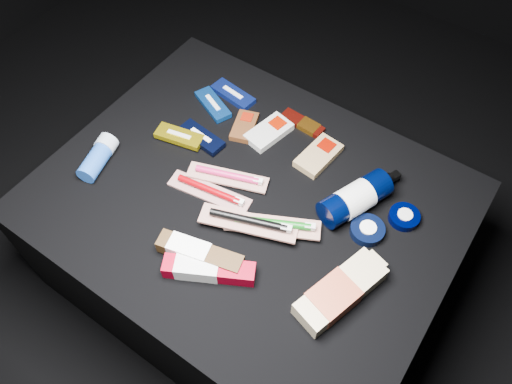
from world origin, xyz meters
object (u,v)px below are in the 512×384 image
Objects in this scene: lotion_bottle at (355,198)px; bodywash_bottle at (339,293)px; deodorant_stick at (98,157)px; toothpaste_carton_red at (205,269)px.

lotion_bottle is 0.24m from bodywash_bottle.
lotion_bottle is at bearing 7.29° from deodorant_stick.
deodorant_stick is 0.68× the size of toothpaste_carton_red.
deodorant_stick is at bearing -135.50° from lotion_bottle.
toothpaste_carton_red is at bearing -140.14° from bodywash_bottle.
deodorant_stick reaches higher than bodywash_bottle.
bodywash_bottle is at bearing -13.17° from deodorant_stick.
bodywash_bottle is at bearing -47.74° from lotion_bottle.
lotion_bottle is at bearing 126.68° from bodywash_bottle.
deodorant_stick is (-0.67, -0.03, 0.00)m from bodywash_bottle.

